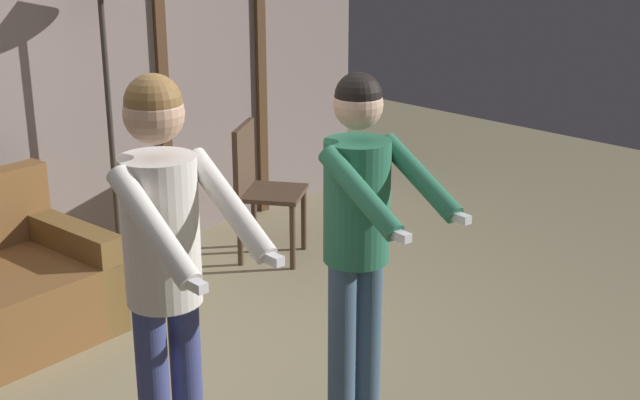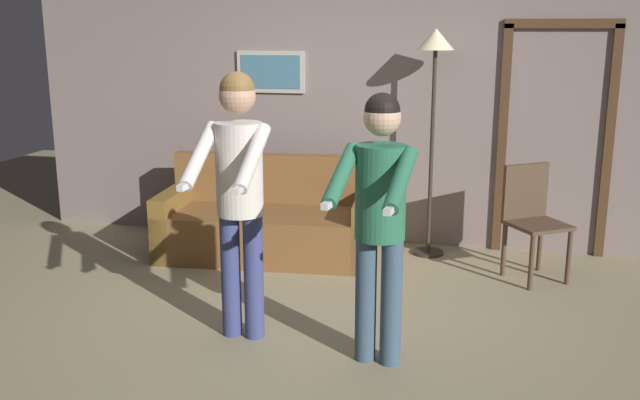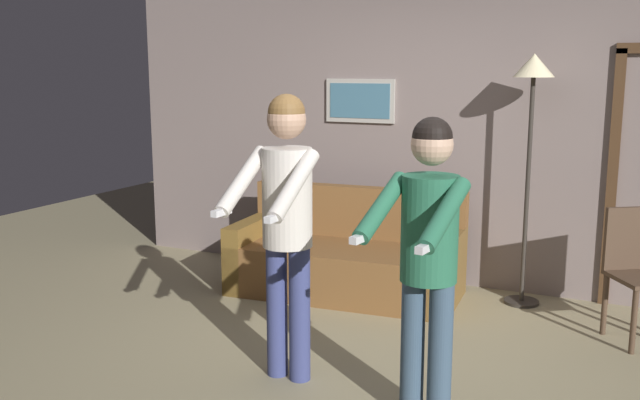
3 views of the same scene
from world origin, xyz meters
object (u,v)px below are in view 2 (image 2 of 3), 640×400
object	(u,v)px
couch	(269,225)
person_standing_left	(239,181)
torchiere_lamp	(435,70)
dining_chair_distant	(532,215)
person_standing_right	(380,206)

from	to	relation	value
couch	person_standing_left	size ratio (longest dim) A/B	1.12
torchiere_lamp	dining_chair_distant	bearing A→B (deg)	-26.80
couch	person_standing_right	world-z (taller)	person_standing_right
person_standing_left	couch	bearing A→B (deg)	100.72
torchiere_lamp	person_standing_right	bearing A→B (deg)	-93.85
torchiere_lamp	person_standing_right	size ratio (longest dim) A/B	1.21
torchiere_lamp	person_standing_right	world-z (taller)	torchiere_lamp
torchiere_lamp	person_standing_left	size ratio (longest dim) A/B	1.14
couch	torchiere_lamp	size ratio (longest dim) A/B	0.98
person_standing_left	dining_chair_distant	bearing A→B (deg)	40.30
couch	dining_chair_distant	distance (m)	2.27
person_standing_right	person_standing_left	bearing A→B (deg)	169.14
torchiere_lamp	couch	bearing A→B (deg)	-166.29
torchiere_lamp	person_standing_left	xyz separation A→B (m)	(-1.08, -2.06, -0.59)
couch	person_standing_left	world-z (taller)	person_standing_left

